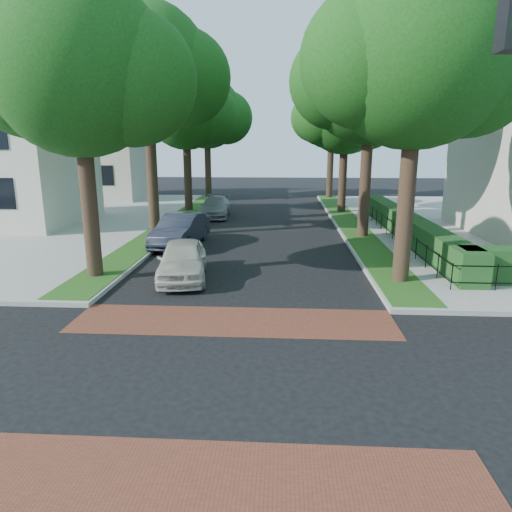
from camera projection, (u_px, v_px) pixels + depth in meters
The scene contains 19 objects.
ground at pixel (217, 378), 9.66m from camera, with size 120.00×120.00×0.00m, color black.
crosswalk_far at pixel (234, 321), 12.76m from camera, with size 9.00×2.20×0.01m, color brown.
crosswalk_near at pixel (186, 488), 6.56m from camera, with size 9.00×2.20×0.01m, color brown.
grass_strip_ne at pixel (349, 223), 27.83m from camera, with size 1.60×29.80×0.02m, color #2A4D16.
grass_strip_nw at pixel (175, 221), 28.45m from camera, with size 1.60×29.80×0.02m, color #2A4D16.
tree_right_near at pixel (419, 54), 14.53m from camera, with size 7.75×6.67×10.66m.
tree_right_mid at pixel (373, 77), 22.21m from camera, with size 8.25×7.09×11.22m.
tree_right_far at pixel (347, 113), 31.17m from camera, with size 7.25×6.23×9.74m.
tree_right_back at pixel (333, 115), 39.81m from camera, with size 7.50×6.45×10.20m.
tree_left_near at pixel (83, 69), 15.24m from camera, with size 7.50×6.45×10.20m.
tree_left_mid at pixel (150, 72), 22.75m from camera, with size 8.00×6.88×11.48m.
tree_left_far at pixel (187, 110), 31.74m from camera, with size 7.00×6.02×9.86m.
tree_left_back at pixel (208, 114), 40.42m from camera, with size 7.75×6.66×10.44m.
hedge_main_road at pixel (406, 225), 23.58m from camera, with size 1.00×18.00×1.20m, color #17441A.
fence_main_road at pixel (390, 228), 23.66m from camera, with size 0.06×18.00×0.90m, color black, non-canonical shape.
house_left_far at pixel (94, 142), 40.36m from camera, with size 10.00×9.00×10.14m.
parked_car_front at pixel (183, 260), 16.63m from camera, with size 1.70×4.22×1.44m, color beige.
parked_car_middle at pixel (181, 230), 22.06m from camera, with size 1.64×4.71×1.55m, color #212532.
parked_car_rear at pixel (215, 207), 30.86m from camera, with size 1.90×4.68×1.36m, color gray.
Camera 1 is at (1.34, -8.70, 4.82)m, focal length 32.00 mm.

